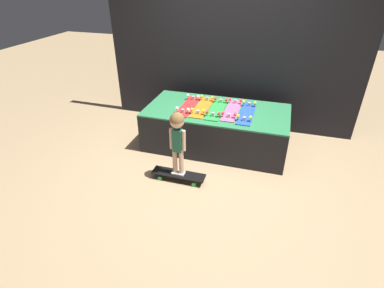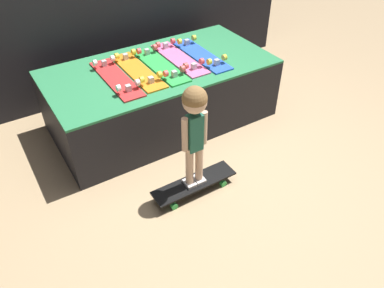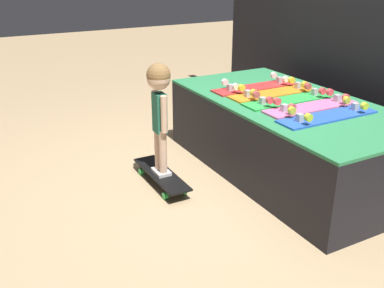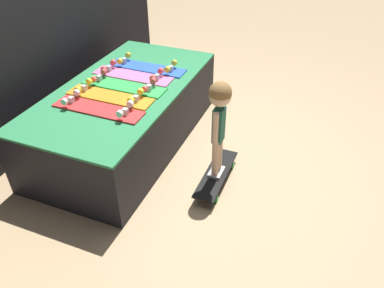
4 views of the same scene
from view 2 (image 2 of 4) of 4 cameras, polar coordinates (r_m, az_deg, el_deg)
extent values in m
plane|color=tan|center=(3.16, 1.57, -2.45)|extent=(16.00, 16.00, 0.00)
cube|color=black|center=(3.49, -4.70, 7.42)|extent=(1.98, 1.00, 0.55)
cube|color=#2D7F4C|center=(3.35, -4.96, 11.63)|extent=(1.98, 1.00, 0.02)
cube|color=red|center=(3.18, -11.48, 9.74)|extent=(0.19, 0.75, 0.01)
cube|color=#B7B7BC|center=(3.37, -13.23, 11.88)|extent=(0.04, 0.04, 0.05)
cylinder|color=white|center=(3.38, -12.02, 12.64)|extent=(0.03, 0.05, 0.05)
cylinder|color=white|center=(3.34, -14.57, 11.88)|extent=(0.03, 0.05, 0.05)
cube|color=#B7B7BC|center=(2.96, -9.68, 8.39)|extent=(0.04, 0.04, 0.05)
cylinder|color=white|center=(2.97, -8.33, 9.25)|extent=(0.03, 0.05, 0.05)
cylinder|color=white|center=(2.92, -11.15, 8.36)|extent=(0.03, 0.05, 0.05)
cube|color=orange|center=(3.26, -8.24, 10.93)|extent=(0.19, 0.75, 0.01)
cube|color=#B7B7BC|center=(3.45, -10.11, 12.97)|extent=(0.04, 0.04, 0.05)
cylinder|color=yellow|center=(3.47, -8.94, 13.70)|extent=(0.03, 0.05, 0.05)
cylinder|color=yellow|center=(3.41, -11.40, 13.00)|extent=(0.03, 0.05, 0.05)
cube|color=#B7B7BC|center=(3.05, -6.26, 9.68)|extent=(0.04, 0.04, 0.05)
cylinder|color=yellow|center=(3.06, -4.96, 10.51)|extent=(0.03, 0.05, 0.05)
cylinder|color=yellow|center=(3.00, -7.66, 9.69)|extent=(0.03, 0.05, 0.05)
cube|color=green|center=(3.33, -4.87, 11.80)|extent=(0.19, 0.75, 0.01)
cube|color=#B7B7BC|center=(3.51, -6.86, 13.78)|extent=(0.04, 0.04, 0.05)
cylinder|color=#D84C4C|center=(3.53, -5.71, 14.48)|extent=(0.03, 0.05, 0.05)
cylinder|color=#D84C4C|center=(3.47, -8.09, 13.84)|extent=(0.03, 0.05, 0.05)
cube|color=#B7B7BC|center=(3.12, -2.71, 10.62)|extent=(0.04, 0.04, 0.05)
cylinder|color=#D84C4C|center=(3.14, -1.45, 11.40)|extent=(0.03, 0.05, 0.05)
cylinder|color=#D84C4C|center=(3.07, -4.03, 10.65)|extent=(0.03, 0.05, 0.05)
cube|color=pink|center=(3.44, -1.98, 12.86)|extent=(0.19, 0.75, 0.01)
cube|color=#B7B7BC|center=(3.62, -4.05, 14.75)|extent=(0.04, 0.04, 0.05)
cylinder|color=#D84C4C|center=(3.65, -2.94, 15.40)|extent=(0.03, 0.05, 0.05)
cylinder|color=#D84C4C|center=(3.58, -5.22, 14.82)|extent=(0.03, 0.05, 0.05)
cube|color=#B7B7BC|center=(3.24, 0.28, 11.76)|extent=(0.04, 0.04, 0.05)
cylinder|color=#D84C4C|center=(3.26, 1.48, 12.49)|extent=(0.03, 0.05, 0.05)
cylinder|color=#D84C4C|center=(3.19, -0.95, 11.82)|extent=(0.03, 0.05, 0.05)
cube|color=blue|center=(3.50, 1.39, 13.40)|extent=(0.19, 0.75, 0.01)
cube|color=#B7B7BC|center=(3.68, -0.79, 15.25)|extent=(0.04, 0.04, 0.05)
cylinder|color=yellow|center=(3.71, 0.29, 15.88)|extent=(0.03, 0.05, 0.05)
cylinder|color=yellow|center=(3.63, -1.90, 15.35)|extent=(0.03, 0.05, 0.05)
cube|color=#B7B7BC|center=(3.31, 3.79, 12.32)|extent=(0.04, 0.04, 0.05)
cylinder|color=yellow|center=(3.34, 4.95, 13.02)|extent=(0.03, 0.05, 0.05)
cylinder|color=yellow|center=(3.26, 2.64, 12.41)|extent=(0.03, 0.05, 0.05)
cube|color=black|center=(2.84, 0.34, -5.94)|extent=(0.67, 0.17, 0.01)
cube|color=#B7B7BC|center=(2.96, 3.96, -4.77)|extent=(0.04, 0.04, 0.05)
cylinder|color=green|center=(3.02, 3.13, -4.31)|extent=(0.05, 0.03, 0.05)
cylinder|color=green|center=(2.93, 4.77, -5.97)|extent=(0.05, 0.03, 0.05)
cube|color=#B7B7BC|center=(2.79, -3.52, -8.09)|extent=(0.04, 0.04, 0.05)
cylinder|color=green|center=(2.85, -4.23, -7.52)|extent=(0.05, 0.03, 0.05)
cylinder|color=green|center=(2.77, -2.74, -9.41)|extent=(0.05, 0.03, 0.05)
cube|color=silver|center=(2.85, 1.05, -5.36)|extent=(0.08, 0.10, 0.02)
cylinder|color=#DBB293|center=(2.73, 1.09, -2.71)|extent=(0.06, 0.06, 0.33)
cube|color=silver|center=(2.82, -0.37, -5.96)|extent=(0.08, 0.10, 0.02)
cylinder|color=#DBB293|center=(2.69, -0.38, -3.31)|extent=(0.06, 0.06, 0.33)
cube|color=#236651|center=(2.53, 0.38, 1.74)|extent=(0.11, 0.08, 0.29)
cylinder|color=#DBB293|center=(2.56, 1.84, 2.49)|extent=(0.05, 0.05, 0.26)
cylinder|color=#DBB293|center=(2.49, -1.10, 1.42)|extent=(0.05, 0.05, 0.26)
sphere|color=#DBB293|center=(2.39, 0.41, 6.51)|extent=(0.16, 0.16, 0.16)
sphere|color=olive|center=(2.38, 0.41, 6.92)|extent=(0.17, 0.17, 0.17)
camera|label=1|loc=(2.40, 89.46, 6.25)|focal=28.00mm
camera|label=3|loc=(3.89, 53.23, 16.78)|focal=42.00mm
camera|label=4|loc=(1.55, -82.60, 5.71)|focal=35.00mm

